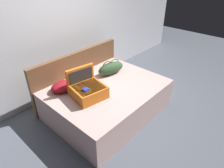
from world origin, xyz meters
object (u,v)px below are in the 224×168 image
(bed, at_px, (107,99))
(hard_case_large, at_px, (88,89))
(pillow_near_headboard, at_px, (63,86))
(duffel_bag, at_px, (111,68))

(bed, distance_m, hard_case_large, 0.58)
(pillow_near_headboard, bearing_deg, duffel_bag, -12.10)
(bed, relative_size, hard_case_large, 3.49)
(bed, bearing_deg, pillow_near_headboard, 140.76)
(bed, height_order, hard_case_large, hard_case_large)
(hard_case_large, height_order, duffel_bag, hard_case_large)
(hard_case_large, bearing_deg, duffel_bag, 25.98)
(duffel_bag, distance_m, pillow_near_headboard, 1.00)
(hard_case_large, xyz_separation_m, duffel_bag, (0.81, 0.23, -0.01))
(bed, xyz_separation_m, pillow_near_headboard, (-0.59, 0.48, 0.35))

